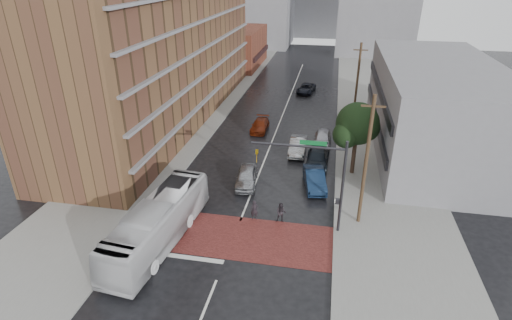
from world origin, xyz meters
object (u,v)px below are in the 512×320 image
Objects in this scene: suv_travel at (306,88)px; car_parked_far at (322,139)px; car_parked_near at (315,179)px; pedestrian_a at (255,210)px; car_travel_a at (246,177)px; car_travel_b at (298,146)px; car_travel_c at (260,125)px; transit_bus at (158,223)px; car_parked_mid at (317,158)px; pedestrian_b at (281,213)px.

car_parked_far is at bearing -72.08° from suv_travel.
pedestrian_a is at bearing -136.06° from car_parked_near.
pedestrian_a is 0.36× the size of car_travel_a.
car_travel_b is at bearing -133.48° from car_parked_far.
car_travel_c is at bearing -95.32° from suv_travel.
pedestrian_a reaches higher than suv_travel.
car_parked_far is (0.29, 9.35, -0.01)m from car_parked_near.
pedestrian_a is at bearing -83.50° from suv_travel.
transit_bus is 2.58× the size of car_travel_a.
transit_bus reaches higher than car_parked_near.
car_parked_far is at bearing 88.13° from car_parked_mid.
car_parked_near is at bearing 0.56° from car_travel_a.
car_parked_far is (4.47, 15.23, -0.04)m from pedestrian_a.
pedestrian_a is at bearing 179.18° from pedestrian_b.
pedestrian_b is 0.36× the size of car_travel_a.
car_travel_a is (-3.78, 5.14, -0.05)m from pedestrian_b.
pedestrian_b is 34.97m from suv_travel.
car_travel_c is 0.99× the size of car_parked_far.
car_parked_near is at bearing 69.08° from pedestrian_b.
car_parked_near is at bearing -88.61° from car_parked_mid.
car_travel_b is at bearing 69.37° from pedestrian_a.
pedestrian_b is at bearing -100.51° from car_parked_mid.
car_travel_a is 1.01× the size of car_travel_c.
car_parked_near reaches higher than suv_travel.
car_travel_a is 11.85m from car_parked_far.
transit_bus reaches higher than pedestrian_a.
suv_travel is at bearing 84.97° from transit_bus.
suv_travel reaches higher than car_travel_c.
car_travel_b is (3.80, 7.62, 0.02)m from car_travel_a.
car_travel_c is 0.94× the size of car_parked_near.
transit_bus is at bearing -146.38° from car_parked_near.
suv_travel is at bearing 76.62° from pedestrian_a.
car_travel_c is 0.85× the size of car_parked_mid.
car_travel_c is 17.31m from suv_travel.
car_travel_a is 0.91× the size of suv_travel.
suv_travel is 29.24m from car_parked_near.
car_parked_near is 1.05× the size of car_parked_far.
car_parked_near reaches higher than car_parked_far.
car_travel_b is 3.33m from car_parked_mid.
car_parked_near is at bearing -73.05° from car_travel_b.
car_travel_c is at bearing 133.30° from car_parked_mid.
car_parked_far is at bearing 45.34° from car_travel_b.
car_travel_a is 13.06m from car_travel_c.
pedestrian_b is at bearing -11.50° from pedestrian_a.
car_parked_far reaches higher than suv_travel.
pedestrian_b is 18.82m from car_travel_c.
pedestrian_b reaches higher than pedestrian_a.
car_travel_c is (-1.20, 13.00, -0.12)m from car_travel_a.
pedestrian_b is at bearing -74.60° from car_travel_c.
car_travel_b is 0.91× the size of car_parked_mid.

